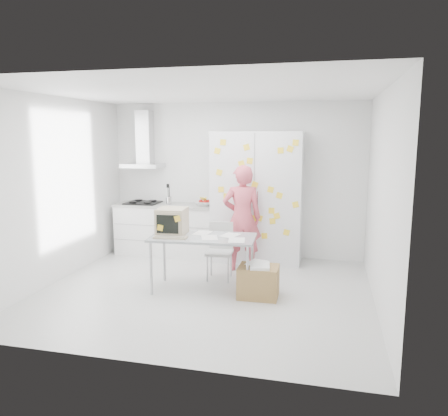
% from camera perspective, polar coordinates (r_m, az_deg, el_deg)
% --- Properties ---
extents(floor, '(4.50, 4.00, 0.02)m').
position_cam_1_polar(floor, '(6.18, -2.52, -10.89)').
color(floor, silver).
rests_on(floor, ground).
extents(walls, '(4.52, 4.01, 2.70)m').
position_cam_1_polar(walls, '(6.53, -0.86, 2.54)').
color(walls, white).
rests_on(walls, ground).
extents(ceiling, '(4.50, 4.00, 0.02)m').
position_cam_1_polar(ceiling, '(5.82, -2.72, 15.00)').
color(ceiling, white).
rests_on(ceiling, walls).
extents(counter_run, '(1.84, 0.63, 1.28)m').
position_cam_1_polar(counter_run, '(7.96, -7.47, -2.68)').
color(counter_run, white).
rests_on(counter_run, ground).
extents(range_hood, '(0.70, 0.48, 1.01)m').
position_cam_1_polar(range_hood, '(8.09, -10.37, 8.05)').
color(range_hood, silver).
rests_on(range_hood, walls).
extents(tall_cabinet, '(1.50, 0.68, 2.20)m').
position_cam_1_polar(tall_cabinet, '(7.40, 4.36, 1.39)').
color(tall_cabinet, silver).
rests_on(tall_cabinet, ground).
extents(person, '(0.70, 0.55, 1.69)m').
position_cam_1_polar(person, '(6.91, 2.37, -1.32)').
color(person, '#CD4F5F').
rests_on(person, ground).
extents(desk, '(1.47, 0.81, 1.14)m').
position_cam_1_polar(desk, '(6.09, -5.37, -2.68)').
color(desk, '#92979C').
rests_on(desk, ground).
extents(chair, '(0.41, 0.41, 0.85)m').
position_cam_1_polar(chair, '(6.59, -0.51, -5.12)').
color(chair, '#BBBBB9').
rests_on(chair, ground).
extents(cardboard_box, '(0.54, 0.44, 0.46)m').
position_cam_1_polar(cardboard_box, '(5.92, 4.52, -9.50)').
color(cardboard_box, olive).
rests_on(cardboard_box, ground).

